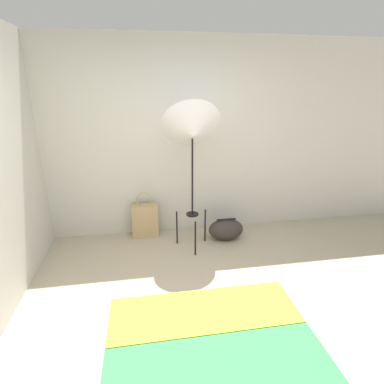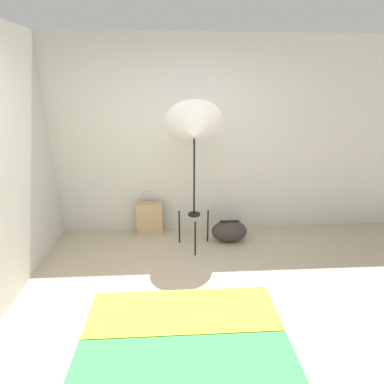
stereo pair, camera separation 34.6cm
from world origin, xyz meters
name	(u,v)px [view 2 (the right image)]	position (x,y,z in m)	size (l,w,h in m)	color
ground_plane	(183,343)	(0.00, 0.00, 0.00)	(14.00, 14.00, 0.00)	tan
wall_back	(178,140)	(0.00, 2.11, 1.30)	(8.00, 0.05, 2.60)	beige
wall_side_left	(4,163)	(-1.68, 1.00, 1.30)	(0.05, 8.00, 2.60)	beige
photo_umbrella	(194,131)	(0.19, 1.56, 1.50)	(0.70, 0.58, 1.86)	black
tote_bag	(150,218)	(-0.41, 1.96, 0.24)	(0.36, 0.16, 0.65)	tan
duffel_bag	(229,231)	(0.67, 1.67, 0.15)	(0.48, 0.29, 0.30)	#332D28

